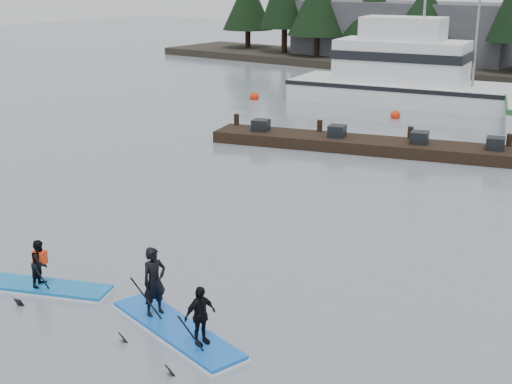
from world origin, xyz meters
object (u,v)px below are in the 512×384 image
Objects in this scene: fishing_boat_large at (424,92)px; paddleboard_duo at (175,311)px; paddleboard_solo at (42,276)px; floating_dock at (383,146)px.

paddleboard_duo is (7.48, -28.58, -0.20)m from fishing_boat_large.
fishing_boat_large is 29.55m from paddleboard_duo.
fishing_boat_large is 29.16m from paddleboard_solo.
fishing_boat_large reaches higher than paddleboard_solo.
fishing_boat_large is 1.14× the size of floating_dock.
paddleboard_duo reaches higher than floating_dock.
fishing_boat_large is at bearing 90.04° from floating_dock.
paddleboard_solo is at bearing -161.60° from paddleboard_duo.
fishing_boat_large is 4.99× the size of paddleboard_solo.
fishing_boat_large is at bearing 73.51° from paddleboard_solo.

